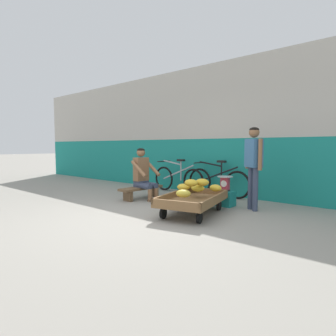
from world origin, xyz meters
TOP-DOWN VIEW (x-y plane):
  - ground_plane at (0.00, 0.00)m, footprint 80.00×80.00m
  - back_wall at (0.00, 3.06)m, footprint 16.00×0.30m
  - banana_cart at (0.55, 0.90)m, footprint 1.14×1.59m
  - banana_pile at (0.47, 1.07)m, footprint 0.84×1.14m
  - low_bench at (-1.19, 1.33)m, footprint 0.34×1.11m
  - vendor_seated at (-1.10, 1.33)m, footprint 0.70×0.51m
  - plastic_crate at (0.63, 1.87)m, footprint 0.36×0.28m
  - weighing_scale at (0.63, 1.87)m, footprint 0.30×0.30m
  - bicycle_near_left at (-1.10, 2.54)m, footprint 1.66×0.48m
  - bicycle_far_left at (-0.03, 2.70)m, footprint 1.66×0.48m
  - customer_adult at (1.21, 1.88)m, footprint 0.42×0.35m

SIDE VIEW (x-z plane):
  - ground_plane at x=0.00m, z-range 0.00..0.00m
  - plastic_crate at x=0.63m, z-range 0.00..0.30m
  - low_bench at x=-1.19m, z-range 0.06..0.33m
  - banana_cart at x=0.55m, z-range 0.06..0.42m
  - bicycle_near_left at x=-1.10m, z-range -0.08..0.78m
  - bicycle_far_left at x=-0.03m, z-range -0.08..0.78m
  - weighing_scale at x=0.63m, z-range 0.31..0.60m
  - banana_pile at x=0.47m, z-range 0.33..0.59m
  - vendor_seated at x=-1.10m, z-range 0.00..1.14m
  - customer_adult at x=1.21m, z-range 0.19..1.72m
  - back_wall at x=0.00m, z-range 0.00..3.18m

